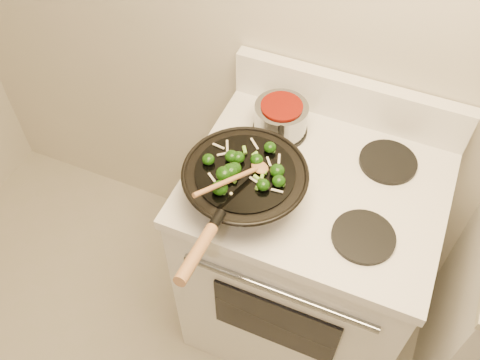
% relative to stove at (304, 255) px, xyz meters
% --- Properties ---
extents(stove, '(0.78, 0.67, 1.08)m').
position_rel_stove_xyz_m(stove, '(0.00, 0.00, 0.00)').
color(stove, white).
rests_on(stove, ground).
extents(wok, '(0.36, 0.60, 0.21)m').
position_rel_stove_xyz_m(wok, '(-0.18, -0.16, 0.52)').
color(wok, black).
rests_on(wok, stove).
extents(stirfry, '(0.25, 0.24, 0.04)m').
position_rel_stove_xyz_m(stirfry, '(-0.19, -0.16, 0.59)').
color(stirfry, '#113308').
rests_on(stirfry, wok).
extents(wooden_spoon, '(0.14, 0.24, 0.08)m').
position_rel_stove_xyz_m(wooden_spoon, '(-0.18, -0.19, 0.60)').
color(wooden_spoon, '#9D683E').
rests_on(wooden_spoon, wok).
extents(saucepan, '(0.17, 0.27, 0.10)m').
position_rel_stove_xyz_m(saucepan, '(-0.18, 0.15, 0.51)').
color(saucepan, gray).
rests_on(saucepan, stove).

